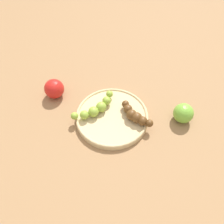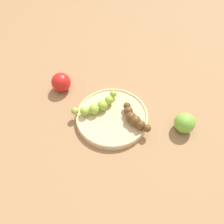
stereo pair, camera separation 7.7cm
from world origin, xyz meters
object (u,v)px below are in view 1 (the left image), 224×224
fruit_bowl (112,117)px  apple_red (54,89)px  banana_green (96,108)px  apple_green (183,113)px  banana_overripe (135,115)px

fruit_bowl → apple_red: 0.24m
banana_green → apple_green: (-0.03, 0.29, -0.00)m
fruit_bowl → apple_red: size_ratio=3.45×
fruit_bowl → apple_green: size_ratio=3.66×
banana_overripe → apple_red: size_ratio=1.56×
apple_green → apple_red: bearing=-94.2°
banana_overripe → fruit_bowl: bearing=-52.2°
fruit_bowl → apple_red: bearing=-107.6°
fruit_bowl → banana_overripe: banana_overripe is taller
fruit_bowl → apple_green: 0.24m
fruit_bowl → banana_green: size_ratio=1.78×
fruit_bowl → banana_green: bearing=-98.9°
banana_green → banana_overripe: bearing=37.0°
banana_green → apple_green: apple_green is taller
apple_red → apple_green: size_ratio=1.06×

